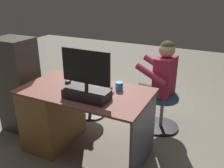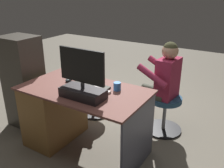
% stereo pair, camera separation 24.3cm
% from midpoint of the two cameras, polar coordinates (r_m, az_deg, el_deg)
% --- Properties ---
extents(ground_plane, '(10.00, 10.00, 0.00)m').
position_cam_midpoint_polar(ground_plane, '(3.16, -4.53, -11.64)').
color(ground_plane, '#6A6355').
extents(desk, '(1.35, 0.76, 0.75)m').
position_cam_midpoint_polar(desk, '(2.91, -14.45, -6.52)').
color(desk, brown).
rests_on(desk, ground_plane).
extents(monitor, '(0.49, 0.21, 0.48)m').
position_cam_midpoint_polar(monitor, '(2.31, -8.97, -0.32)').
color(monitor, black).
rests_on(monitor, desk).
extents(keyboard, '(0.42, 0.14, 0.02)m').
position_cam_midpoint_polar(keyboard, '(2.60, -7.41, -0.61)').
color(keyboard, black).
rests_on(keyboard, desk).
extents(computer_mouse, '(0.06, 0.10, 0.04)m').
position_cam_midpoint_polar(computer_mouse, '(2.76, -12.70, 0.54)').
color(computer_mouse, '#252D30').
rests_on(computer_mouse, desk).
extents(cup, '(0.08, 0.08, 0.09)m').
position_cam_midpoint_polar(cup, '(2.50, -1.07, -0.55)').
color(cup, '#3372BF').
rests_on(cup, desk).
extents(tv_remote, '(0.11, 0.15, 0.02)m').
position_cam_midpoint_polar(tv_remote, '(2.61, -11.94, -0.83)').
color(tv_remote, black).
rests_on(tv_remote, desk).
extents(notebook_binder, '(0.26, 0.33, 0.02)m').
position_cam_midpoint_polar(notebook_binder, '(2.40, -6.65, -2.56)').
color(notebook_binder, silver).
rests_on(notebook_binder, desk).
extents(office_chair_teddy, '(0.45, 0.45, 0.47)m').
position_cam_midpoint_polar(office_chair_teddy, '(3.51, -7.22, -2.89)').
color(office_chair_teddy, black).
rests_on(office_chair_teddy, ground_plane).
extents(teddy_bear, '(0.24, 0.24, 0.35)m').
position_cam_midpoint_polar(teddy_bear, '(3.38, -7.40, 2.52)').
color(teddy_bear, tan).
rests_on(teddy_bear, office_chair_teddy).
extents(visitor_chair, '(0.46, 0.46, 0.47)m').
position_cam_midpoint_polar(visitor_chair, '(3.20, 9.46, -5.63)').
color(visitor_chair, black).
rests_on(visitor_chair, ground_plane).
extents(person, '(0.52, 0.51, 1.16)m').
position_cam_midpoint_polar(person, '(3.05, 8.46, 1.38)').
color(person, '#972543').
rests_on(person, ground_plane).
extents(equipment_rack, '(0.44, 0.36, 1.19)m').
position_cam_midpoint_polar(equipment_rack, '(3.28, -22.93, -0.42)').
color(equipment_rack, '#35312A').
rests_on(equipment_rack, ground_plane).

